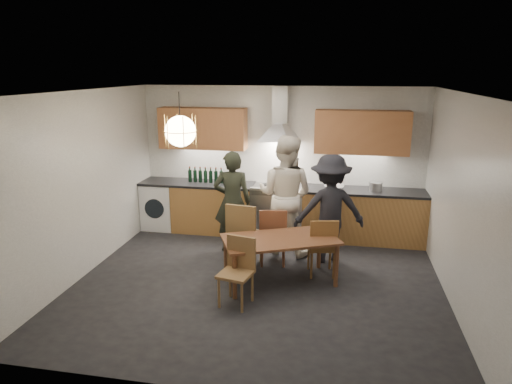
% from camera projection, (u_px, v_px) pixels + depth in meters
% --- Properties ---
extents(ground, '(5.00, 5.00, 0.00)m').
position_uv_depth(ground, '(258.00, 283.00, 6.34)').
color(ground, black).
rests_on(ground, ground).
extents(room_shell, '(5.02, 4.52, 2.61)m').
position_uv_depth(room_shell, '(258.00, 163.00, 5.90)').
color(room_shell, white).
rests_on(room_shell, ground).
extents(counter_run, '(5.00, 0.62, 0.90)m').
position_uv_depth(counter_run, '(279.00, 211.00, 8.07)').
color(counter_run, '#BC8548').
rests_on(counter_run, ground).
extents(range_stove, '(0.90, 0.60, 0.92)m').
position_uv_depth(range_stove, '(278.00, 211.00, 8.07)').
color(range_stove, silver).
rests_on(range_stove, ground).
extents(wall_fixtures, '(4.30, 0.54, 1.10)m').
position_uv_depth(wall_fixtures, '(280.00, 130.00, 7.81)').
color(wall_fixtures, '#C47D4B').
rests_on(wall_fixtures, ground).
extents(pendant_lamp, '(0.43, 0.43, 0.70)m').
position_uv_depth(pendant_lamp, '(180.00, 131.00, 5.88)').
color(pendant_lamp, black).
rests_on(pendant_lamp, ground).
extents(dining_table, '(1.72, 1.34, 0.65)m').
position_uv_depth(dining_table, '(280.00, 243.00, 6.22)').
color(dining_table, brown).
rests_on(dining_table, ground).
extents(chair_back_left, '(0.51, 0.51, 1.00)m').
position_uv_depth(chair_back_left, '(243.00, 231.00, 6.69)').
color(chair_back_left, brown).
rests_on(chair_back_left, ground).
extents(chair_back_mid, '(0.46, 0.46, 0.90)m').
position_uv_depth(chair_back_mid, '(273.00, 233.00, 6.79)').
color(chair_back_mid, brown).
rests_on(chair_back_mid, ground).
extents(chair_back_right, '(0.46, 0.46, 0.87)m').
position_uv_depth(chair_back_right, '(323.00, 244.00, 6.42)').
color(chair_back_right, brown).
rests_on(chair_back_right, ground).
extents(chair_front, '(0.46, 0.46, 0.86)m').
position_uv_depth(chair_front, '(238.00, 266.00, 5.71)').
color(chair_front, brown).
rests_on(chair_front, ground).
extents(person_left, '(0.66, 0.49, 1.65)m').
position_uv_depth(person_left, '(232.00, 202.00, 7.30)').
color(person_left, black).
rests_on(person_left, ground).
extents(person_mid, '(1.07, 0.92, 1.90)m').
position_uv_depth(person_mid, '(285.00, 195.00, 7.20)').
color(person_mid, silver).
rests_on(person_mid, ground).
extents(person_right, '(1.18, 0.84, 1.66)m').
position_uv_depth(person_right, '(330.00, 209.00, 6.88)').
color(person_right, black).
rests_on(person_right, ground).
extents(mixing_bowl, '(0.36, 0.36, 0.08)m').
position_uv_depth(mixing_bowl, '(334.00, 187.00, 7.71)').
color(mixing_bowl, silver).
rests_on(mixing_bowl, counter_run).
extents(stock_pot, '(0.28, 0.28, 0.15)m').
position_uv_depth(stock_pot, '(376.00, 187.00, 7.60)').
color(stock_pot, '#ADADB0').
rests_on(stock_pot, counter_run).
extents(wine_bottles, '(0.65, 0.07, 0.27)m').
position_uv_depth(wine_bottles, '(205.00, 175.00, 8.19)').
color(wine_bottles, black).
rests_on(wine_bottles, counter_run).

